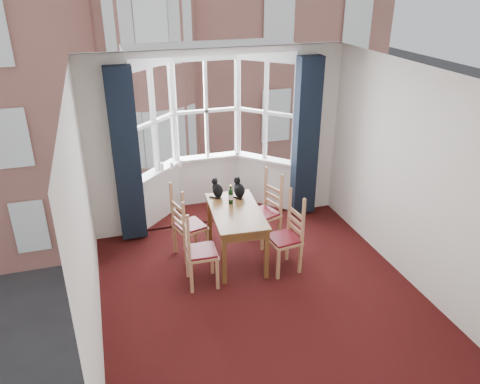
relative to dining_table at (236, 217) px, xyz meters
name	(u,v)px	position (x,y,z in m)	size (l,w,h in m)	color
floor	(265,300)	(0.06, -1.06, -0.66)	(4.50, 4.50, 0.00)	black
ceiling	(271,78)	(0.06, -1.06, 2.14)	(4.50, 4.50, 0.00)	white
wall_left	(85,227)	(-1.94, -1.06, 0.74)	(4.50, 4.50, 0.00)	silver
wall_right	(417,181)	(2.06, -1.06, 0.74)	(4.50, 4.50, 0.00)	silver
wall_near	(374,333)	(0.06, -3.31, 0.74)	(4.00, 4.00, 0.00)	silver
wall_back_pier_left	(109,151)	(-1.59, 1.19, 0.74)	(0.70, 0.12, 2.80)	silver
wall_back_pier_right	(314,131)	(1.71, 1.19, 0.74)	(0.70, 0.12, 2.80)	silver
bay_window	(210,131)	(0.06, 1.69, 0.74)	(2.76, 0.94, 2.80)	white
curtain_left	(126,157)	(-1.36, 1.01, 0.69)	(0.38, 0.22, 2.60)	black
curtain_right	(306,138)	(1.48, 1.01, 0.69)	(0.38, 0.22, 2.60)	black
dining_table	(236,217)	(0.00, 0.00, 0.00)	(0.77, 1.31, 0.77)	brown
chair_left_near	(194,253)	(-0.70, -0.46, -0.19)	(0.42, 0.44, 0.92)	tan
chair_left_far	(184,228)	(-0.70, 0.23, -0.19)	(0.50, 0.51, 0.92)	tan
chair_right_near	(289,238)	(0.62, -0.46, -0.19)	(0.45, 0.47, 0.92)	tan
chair_right_far	(268,212)	(0.61, 0.34, -0.19)	(0.52, 0.53, 0.92)	tan
cat_left	(217,189)	(-0.13, 0.51, 0.22)	(0.22, 0.24, 0.29)	black
cat_right	(239,189)	(0.17, 0.41, 0.23)	(0.20, 0.24, 0.30)	black
wine_bottle	(231,196)	(-0.01, 0.22, 0.23)	(0.07, 0.07, 0.28)	black
candle_tall	(162,166)	(-0.79, 1.54, 0.27)	(0.06, 0.06, 0.12)	white
candle_short	(172,165)	(-0.63, 1.57, 0.26)	(0.06, 0.06, 0.10)	white
candle_extra	(181,163)	(-0.48, 1.59, 0.26)	(0.05, 0.05, 0.11)	white
street	(122,111)	(0.06, 31.19, -6.66)	(80.00, 80.00, 0.00)	#333335
tenement_building	(138,37)	(0.06, 12.95, 0.94)	(18.40, 7.80, 15.20)	#A26153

